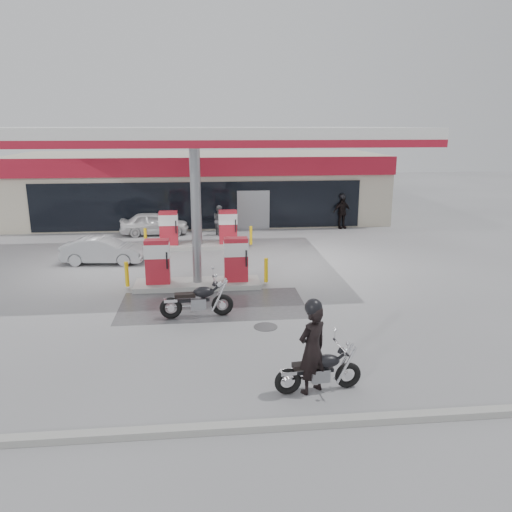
{
  "coord_description": "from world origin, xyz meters",
  "views": [
    {
      "loc": [
        0.34,
        -15.38,
        5.67
      ],
      "look_at": [
        2.09,
        1.57,
        1.2
      ],
      "focal_mm": 35.0,
      "sensor_mm": 36.0,
      "label": 1
    }
  ],
  "objects_px": {
    "biker_main": "(312,349)",
    "biker_walking": "(342,212)",
    "pump_island_far": "(199,233)",
    "sedan_white": "(154,223)",
    "parked_car_left": "(24,217)",
    "attendant": "(219,220)",
    "pump_island_near": "(197,268)",
    "hatchback_silver": "(103,250)",
    "parked_motorcycle": "(198,301)",
    "main_motorcycle": "(320,372)",
    "parked_car_right": "(275,214)"
  },
  "relations": [
    {
      "from": "biker_main",
      "to": "hatchback_silver",
      "type": "distance_m",
      "value": 13.07
    },
    {
      "from": "attendant",
      "to": "hatchback_silver",
      "type": "bearing_deg",
      "value": 115.31
    },
    {
      "from": "pump_island_far",
      "to": "biker_main",
      "type": "relative_size",
      "value": 2.55
    },
    {
      "from": "hatchback_silver",
      "to": "parked_car_right",
      "type": "relative_size",
      "value": 0.93
    },
    {
      "from": "pump_island_far",
      "to": "biker_walking",
      "type": "distance_m",
      "value": 8.88
    },
    {
      "from": "pump_island_near",
      "to": "hatchback_silver",
      "type": "xyz_separation_m",
      "value": [
        -3.99,
        3.6,
        -0.15
      ]
    },
    {
      "from": "biker_walking",
      "to": "biker_main",
      "type": "bearing_deg",
      "value": -124.04
    },
    {
      "from": "pump_island_far",
      "to": "parked_car_right",
      "type": "distance_m",
      "value": 7.5
    },
    {
      "from": "main_motorcycle",
      "to": "hatchback_silver",
      "type": "height_order",
      "value": "hatchback_silver"
    },
    {
      "from": "pump_island_far",
      "to": "hatchback_silver",
      "type": "xyz_separation_m",
      "value": [
        -3.99,
        -2.4,
        -0.15
      ]
    },
    {
      "from": "pump_island_near",
      "to": "parked_car_right",
      "type": "relative_size",
      "value": 1.39
    },
    {
      "from": "attendant",
      "to": "biker_walking",
      "type": "distance_m",
      "value": 7.02
    },
    {
      "from": "biker_main",
      "to": "parked_car_left",
      "type": "distance_m",
      "value": 23.36
    },
    {
      "from": "pump_island_near",
      "to": "parked_car_left",
      "type": "xyz_separation_m",
      "value": [
        -10.0,
        12.0,
        -0.1
      ]
    },
    {
      "from": "parked_motorcycle",
      "to": "pump_island_far",
      "type": "bearing_deg",
      "value": 85.9
    },
    {
      "from": "attendant",
      "to": "biker_walking",
      "type": "height_order",
      "value": "biker_walking"
    },
    {
      "from": "parked_car_left",
      "to": "parked_car_right",
      "type": "distance_m",
      "value": 14.5
    },
    {
      "from": "main_motorcycle",
      "to": "parked_car_left",
      "type": "relative_size",
      "value": 0.47
    },
    {
      "from": "parked_car_left",
      "to": "sedan_white",
      "type": "bearing_deg",
      "value": -99.15
    },
    {
      "from": "biker_walking",
      "to": "parked_car_right",
      "type": "bearing_deg",
      "value": 131.28
    },
    {
      "from": "biker_main",
      "to": "pump_island_near",
      "type": "bearing_deg",
      "value": -102.06
    },
    {
      "from": "main_motorcycle",
      "to": "parked_car_left",
      "type": "distance_m",
      "value": 23.44
    },
    {
      "from": "sedan_white",
      "to": "parked_car_left",
      "type": "xyz_separation_m",
      "value": [
        -7.62,
        2.8,
        -0.0
      ]
    },
    {
      "from": "parked_car_left",
      "to": "biker_walking",
      "type": "xyz_separation_m",
      "value": [
        18.02,
        -2.2,
        0.33
      ]
    },
    {
      "from": "pump_island_far",
      "to": "sedan_white",
      "type": "bearing_deg",
      "value": 126.69
    },
    {
      "from": "main_motorcycle",
      "to": "parked_car_left",
      "type": "xyz_separation_m",
      "value": [
        -12.75,
        19.67,
        0.16
      ]
    },
    {
      "from": "attendant",
      "to": "parked_car_left",
      "type": "height_order",
      "value": "attendant"
    },
    {
      "from": "parked_car_right",
      "to": "main_motorcycle",
      "type": "bearing_deg",
      "value": -168.61
    },
    {
      "from": "sedan_white",
      "to": "main_motorcycle",
      "type": "bearing_deg",
      "value": -166.22
    },
    {
      "from": "pump_island_near",
      "to": "biker_main",
      "type": "relative_size",
      "value": 2.55
    },
    {
      "from": "biker_main",
      "to": "parked_car_left",
      "type": "bearing_deg",
      "value": -87.91
    },
    {
      "from": "attendant",
      "to": "parked_car_right",
      "type": "relative_size",
      "value": 0.43
    },
    {
      "from": "pump_island_far",
      "to": "sedan_white",
      "type": "relative_size",
      "value": 1.43
    },
    {
      "from": "pump_island_near",
      "to": "biker_main",
      "type": "height_order",
      "value": "biker_main"
    },
    {
      "from": "hatchback_silver",
      "to": "attendant",
      "type": "bearing_deg",
      "value": -38.65
    },
    {
      "from": "biker_main",
      "to": "parked_motorcycle",
      "type": "bearing_deg",
      "value": -92.4
    },
    {
      "from": "sedan_white",
      "to": "attendant",
      "type": "xyz_separation_m",
      "value": [
        3.46,
        -0.4,
        0.18
      ]
    },
    {
      "from": "biker_walking",
      "to": "pump_island_near",
      "type": "bearing_deg",
      "value": -146.0
    },
    {
      "from": "sedan_white",
      "to": "attendant",
      "type": "distance_m",
      "value": 3.49
    },
    {
      "from": "parked_car_left",
      "to": "parked_car_right",
      "type": "height_order",
      "value": "parked_car_left"
    },
    {
      "from": "biker_main",
      "to": "biker_walking",
      "type": "distance_m",
      "value": 18.33
    },
    {
      "from": "parked_car_right",
      "to": "hatchback_silver",
      "type": "bearing_deg",
      "value": 151.16
    },
    {
      "from": "pump_island_far",
      "to": "biker_main",
      "type": "distance_m",
      "value": 13.94
    },
    {
      "from": "pump_island_near",
      "to": "biker_walking",
      "type": "xyz_separation_m",
      "value": [
        8.02,
        9.8,
        0.22
      ]
    },
    {
      "from": "pump_island_near",
      "to": "attendant",
      "type": "xyz_separation_m",
      "value": [
        1.08,
        8.8,
        0.08
      ]
    },
    {
      "from": "parked_car_left",
      "to": "pump_island_far",
      "type": "bearing_deg",
      "value": -109.93
    },
    {
      "from": "hatchback_silver",
      "to": "parked_motorcycle",
      "type": "bearing_deg",
      "value": -142.87
    },
    {
      "from": "biker_main",
      "to": "hatchback_silver",
      "type": "xyz_separation_m",
      "value": [
        -6.55,
        11.3,
        -0.45
      ]
    },
    {
      "from": "biker_main",
      "to": "biker_walking",
      "type": "bearing_deg",
      "value": -137.76
    },
    {
      "from": "pump_island_far",
      "to": "biker_main",
      "type": "height_order",
      "value": "biker_main"
    }
  ]
}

